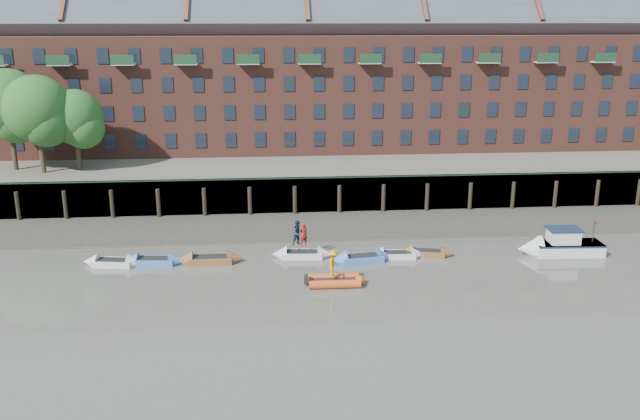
{
  "coord_description": "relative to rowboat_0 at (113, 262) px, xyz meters",
  "views": [
    {
      "loc": [
        -4.49,
        -36.43,
        17.32
      ],
      "look_at": [
        -0.54,
        12.0,
        3.2
      ],
      "focal_mm": 38.0,
      "sensor_mm": 36.0,
      "label": 1
    }
  ],
  "objects": [
    {
      "name": "rowboat_3",
      "position": [
        13.59,
        0.57,
        0.01
      ],
      "size": [
        4.64,
        1.65,
        1.32
      ],
      "rotation": [
        0.0,
        0.0,
        -0.07
      ],
      "color": "silver",
      "rests_on": "ground"
    },
    {
      "name": "tree_cluster",
      "position": [
        -10.06,
        17.35,
        8.78
      ],
      "size": [
        11.76,
        7.74,
        9.4
      ],
      "color": "#3A281C",
      "rests_on": "bank_terrace"
    },
    {
      "name": "ground",
      "position": [
        15.56,
        -10.0,
        -0.23
      ],
      "size": [
        220.0,
        220.0,
        0.0
      ],
      "primitive_type": "plane",
      "color": "#5C5850",
      "rests_on": "ground"
    },
    {
      "name": "rowboat_0",
      "position": [
        0.0,
        0.0,
        0.0
      ],
      "size": [
        4.53,
        1.93,
        1.27
      ],
      "rotation": [
        0.0,
        0.0,
        -0.15
      ],
      "color": "silver",
      "rests_on": "ground"
    },
    {
      "name": "rowboat_1",
      "position": [
        2.88,
        0.05,
        0.01
      ],
      "size": [
        4.59,
        1.66,
        1.31
      ],
      "rotation": [
        0.0,
        0.0,
        -0.08
      ],
      "color": "#436EC1",
      "rests_on": "ground"
    },
    {
      "name": "person_rower_a",
      "position": [
        13.68,
        0.63,
        1.55
      ],
      "size": [
        0.76,
        0.65,
        1.77
      ],
      "primitive_type": "imported",
      "rotation": [
        0.0,
        0.0,
        3.57
      ],
      "color": "maroon",
      "rests_on": "rowboat_3"
    },
    {
      "name": "rowboat_5",
      "position": [
        20.56,
        -0.02,
        -0.01
      ],
      "size": [
        4.21,
        1.43,
        1.2
      ],
      "rotation": [
        0.0,
        0.0,
        -0.06
      ],
      "color": "silver",
      "rests_on": "ground"
    },
    {
      "name": "person_rower_b",
      "position": [
        13.31,
        0.81,
        1.6
      ],
      "size": [
        1.12,
        1.02,
        1.87
      ],
      "primitive_type": "imported",
      "rotation": [
        0.0,
        0.0,
        0.43
      ],
      "color": "#19233F",
      "rests_on": "rowboat_3"
    },
    {
      "name": "person_rib_crew",
      "position": [
        15.33,
        -4.88,
        1.29
      ],
      "size": [
        1.04,
        1.34,
        1.83
      ],
      "primitive_type": "imported",
      "rotation": [
        0.0,
        0.0,
        1.23
      ],
      "color": "orange",
      "rests_on": "rib_tender"
    },
    {
      "name": "mud_band",
      "position": [
        15.56,
        4.6,
        -0.23
      ],
      "size": [
        110.0,
        1.6,
        0.1
      ],
      "primitive_type": "cube",
      "color": "#4C4336",
      "rests_on": "ground"
    },
    {
      "name": "motor_launch",
      "position": [
        32.39,
        -0.27,
        0.43
      ],
      "size": [
        6.35,
        2.3,
        2.59
      ],
      "rotation": [
        0.0,
        0.0,
        3.1
      ],
      "color": "silver",
      "rests_on": "ground"
    },
    {
      "name": "river_wall",
      "position": [
        15.56,
        12.38,
        1.37
      ],
      "size": [
        110.0,
        1.23,
        3.3
      ],
      "color": "#2D2A26",
      "rests_on": "ground"
    },
    {
      "name": "rowboat_4",
      "position": [
        17.84,
        -0.67,
        0.02
      ],
      "size": [
        4.89,
        2.05,
        1.38
      ],
      "rotation": [
        0.0,
        0.0,
        0.15
      ],
      "color": "#436EC1",
      "rests_on": "ground"
    },
    {
      "name": "foreshore",
      "position": [
        15.56,
        8.0,
        -0.23
      ],
      "size": [
        110.0,
        8.0,
        0.5
      ],
      "primitive_type": "cube",
      "color": "#3D382F",
      "rests_on": "ground"
    },
    {
      "name": "rowboat_6",
      "position": [
        22.83,
        0.22,
        -0.01
      ],
      "size": [
        4.3,
        2.0,
        1.2
      ],
      "rotation": [
        0.0,
        0.0,
        -0.2
      ],
      "color": "brown",
      "rests_on": "ground"
    },
    {
      "name": "rowboat_2",
      "position": [
        6.88,
        -0.04,
        0.02
      ],
      "size": [
        4.89,
        1.48,
        1.42
      ],
      "rotation": [
        0.0,
        0.0,
        0.01
      ],
      "color": "brown",
      "rests_on": "ground"
    },
    {
      "name": "apartment_terrace",
      "position": [
        15.56,
        26.99,
        12.6
      ],
      "size": [
        80.6,
        15.56,
        20.98
      ],
      "color": "brown",
      "rests_on": "bank_terrace"
    },
    {
      "name": "rib_tender",
      "position": [
        15.58,
        -4.88,
        0.05
      ],
      "size": [
        3.72,
        1.78,
        0.64
      ],
      "rotation": [
        0.0,
        0.0,
        -0.01
      ],
      "color": "#E34C1A",
      "rests_on": "ground"
    },
    {
      "name": "bank_terrace",
      "position": [
        15.56,
        26.0,
        1.37
      ],
      "size": [
        110.0,
        28.0,
        3.2
      ],
      "primitive_type": "cube",
      "color": "#5E594D",
      "rests_on": "ground"
    }
  ]
}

